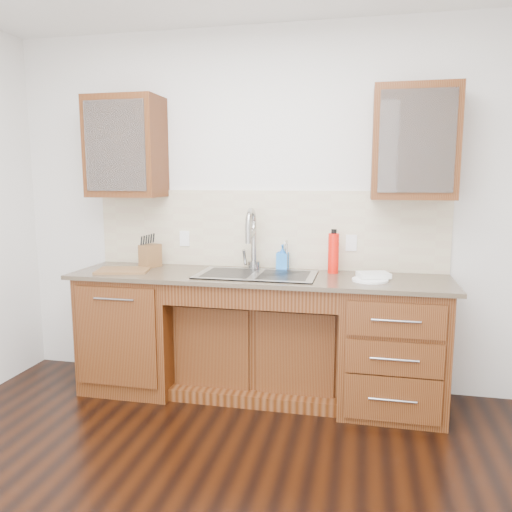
% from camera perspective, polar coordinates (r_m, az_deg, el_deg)
% --- Properties ---
extents(wall_back, '(4.00, 0.10, 2.70)m').
position_cam_1_polar(wall_back, '(3.87, 1.26, 5.28)').
color(wall_back, silver).
rests_on(wall_back, ground).
extents(base_cabinet_left, '(0.70, 0.62, 0.88)m').
position_cam_1_polar(base_cabinet_left, '(3.99, -13.47, -8.15)').
color(base_cabinet_left, '#593014').
rests_on(base_cabinet_left, ground).
extents(base_cabinet_center, '(1.20, 0.44, 0.70)m').
position_cam_1_polar(base_cabinet_center, '(3.80, 0.42, -10.18)').
color(base_cabinet_center, '#593014').
rests_on(base_cabinet_center, ground).
extents(base_cabinet_right, '(0.70, 0.62, 0.88)m').
position_cam_1_polar(base_cabinet_right, '(3.63, 15.21, -9.97)').
color(base_cabinet_right, '#593014').
rests_on(base_cabinet_right, ground).
extents(countertop, '(2.70, 0.65, 0.03)m').
position_cam_1_polar(countertop, '(3.56, 0.09, -2.40)').
color(countertop, '#84705B').
rests_on(countertop, base_cabinet_left).
extents(backsplash, '(2.70, 0.02, 0.59)m').
position_cam_1_polar(backsplash, '(3.82, 1.08, 3.06)').
color(backsplash, beige).
rests_on(backsplash, wall_back).
extents(sink, '(0.84, 0.46, 0.19)m').
position_cam_1_polar(sink, '(3.56, 0.03, -3.55)').
color(sink, '#9E9EA5').
rests_on(sink, countertop).
extents(faucet, '(0.04, 0.04, 0.40)m').
position_cam_1_polar(faucet, '(3.75, -0.27, 1.49)').
color(faucet, '#999993').
rests_on(faucet, countertop).
extents(filter_tap, '(0.02, 0.02, 0.24)m').
position_cam_1_polar(filter_tap, '(3.73, 3.52, 0.18)').
color(filter_tap, '#999993').
rests_on(filter_tap, countertop).
extents(upper_cabinet_left, '(0.55, 0.34, 0.75)m').
position_cam_1_polar(upper_cabinet_left, '(4.00, -14.63, 11.93)').
color(upper_cabinet_left, '#593014').
rests_on(upper_cabinet_left, wall_back).
extents(upper_cabinet_right, '(0.55, 0.34, 0.75)m').
position_cam_1_polar(upper_cabinet_right, '(3.59, 17.64, 12.19)').
color(upper_cabinet_right, '#593014').
rests_on(upper_cabinet_right, wall_back).
extents(outlet_left, '(0.08, 0.01, 0.12)m').
position_cam_1_polar(outlet_left, '(3.99, -8.16, 1.99)').
color(outlet_left, white).
rests_on(outlet_left, backsplash).
extents(outlet_right, '(0.08, 0.01, 0.12)m').
position_cam_1_polar(outlet_right, '(3.75, 10.83, 1.48)').
color(outlet_right, white).
rests_on(outlet_right, backsplash).
extents(soap_bottle, '(0.09, 0.09, 0.19)m').
position_cam_1_polar(soap_bottle, '(3.77, 3.05, -0.11)').
color(soap_bottle, blue).
rests_on(soap_bottle, countertop).
extents(water_bottle, '(0.10, 0.10, 0.29)m').
position_cam_1_polar(water_bottle, '(3.65, 8.84, 0.31)').
color(water_bottle, red).
rests_on(water_bottle, countertop).
extents(plate, '(0.28, 0.28, 0.01)m').
position_cam_1_polar(plate, '(3.44, 12.90, -2.67)').
color(plate, white).
rests_on(plate, countertop).
extents(dish_towel, '(0.24, 0.20, 0.03)m').
position_cam_1_polar(dish_towel, '(3.49, 13.27, -2.11)').
color(dish_towel, '#FDF7CF').
rests_on(dish_towel, plate).
extents(knife_block, '(0.15, 0.18, 0.18)m').
position_cam_1_polar(knife_block, '(3.95, -12.00, 0.02)').
color(knife_block, brown).
rests_on(knife_block, countertop).
extents(cutting_board, '(0.42, 0.34, 0.02)m').
position_cam_1_polar(cutting_board, '(3.82, -14.94, -1.59)').
color(cutting_board, '#865F42').
rests_on(cutting_board, countertop).
extents(cup_left_a, '(0.15, 0.15, 0.10)m').
position_cam_1_polar(cup_left_a, '(4.02, -15.30, 11.19)').
color(cup_left_a, white).
rests_on(cup_left_a, upper_cabinet_left).
extents(cup_left_b, '(0.14, 0.14, 0.10)m').
position_cam_1_polar(cup_left_b, '(3.95, -13.13, 11.33)').
color(cup_left_b, silver).
rests_on(cup_left_b, upper_cabinet_left).
extents(cup_right_a, '(0.12, 0.12, 0.09)m').
position_cam_1_polar(cup_right_a, '(3.59, 16.64, 11.36)').
color(cup_right_a, silver).
rests_on(cup_right_a, upper_cabinet_right).
extents(cup_right_b, '(0.10, 0.10, 0.09)m').
position_cam_1_polar(cup_right_b, '(3.60, 18.40, 11.27)').
color(cup_right_b, white).
rests_on(cup_right_b, upper_cabinet_right).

